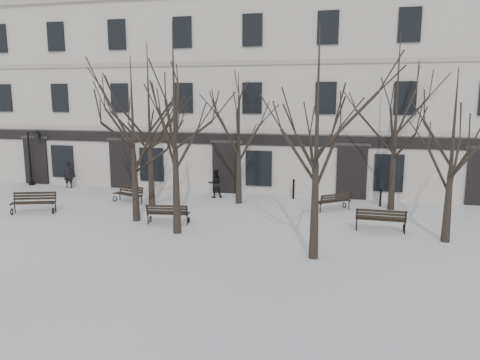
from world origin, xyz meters
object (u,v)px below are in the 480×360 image
(bench_1, at_px, (168,213))
(bench_2, at_px, (381,219))
(tree_2, at_px, (317,115))
(lamp_post, at_px, (33,154))
(bench_3, at_px, (129,194))
(tree_3, at_px, (453,135))
(bench_4, at_px, (334,201))
(tree_0, at_px, (133,120))
(tree_1, at_px, (174,105))
(bench_0, at_px, (34,202))

(bench_1, relative_size, bench_2, 0.94)
(tree_2, bearing_deg, bench_1, 156.10)
(bench_1, xyz_separation_m, lamp_post, (-11.62, 6.57, 1.50))
(tree_2, distance_m, bench_3, 12.73)
(tree_3, distance_m, bench_2, 4.32)
(bench_3, xyz_separation_m, bench_4, (10.50, 0.73, 0.01))
(bench_3, xyz_separation_m, lamp_post, (-8.00, 3.11, 1.52))
(tree_2, bearing_deg, bench_2, 58.06)
(lamp_post, bearing_deg, tree_3, -15.66)
(tree_0, relative_size, tree_3, 1.10)
(tree_2, distance_m, bench_2, 6.27)
(tree_1, xyz_separation_m, tree_2, (5.65, -1.72, -0.28))
(tree_0, bearing_deg, bench_4, 25.07)
(bench_1, relative_size, bench_4, 1.07)
(bench_1, relative_size, bench_3, 1.03)
(bench_0, bearing_deg, tree_1, -30.20)
(tree_2, xyz_separation_m, bench_1, (-6.51, 2.89, -4.38))
(tree_2, height_order, bench_0, tree_2)
(bench_3, height_order, bench_4, bench_4)
(bench_4, bearing_deg, tree_2, 48.27)
(bench_2, height_order, lamp_post, lamp_post)
(bench_3, bearing_deg, tree_3, 9.34)
(tree_3, height_order, bench_0, tree_3)
(tree_3, relative_size, lamp_post, 1.89)
(tree_2, xyz_separation_m, tree_3, (4.75, 3.04, -0.80))
(lamp_post, bearing_deg, tree_0, -32.40)
(tree_0, bearing_deg, tree_3, -0.27)
(bench_3, bearing_deg, lamp_post, -179.41)
(bench_0, bearing_deg, tree_0, -20.72)
(tree_2, xyz_separation_m, bench_0, (-13.48, 3.24, -4.33))
(tree_3, xyz_separation_m, bench_3, (-14.88, 3.30, -3.60))
(tree_0, distance_m, bench_0, 6.66)
(tree_3, bearing_deg, lamp_post, 164.34)
(tree_2, height_order, tree_3, tree_2)
(bench_1, bearing_deg, bench_0, -11.09)
(bench_2, relative_size, lamp_post, 0.58)
(tree_0, distance_m, bench_2, 11.26)
(tree_1, xyz_separation_m, bench_3, (-4.48, 4.62, -4.68))
(bench_4, bearing_deg, bench_0, -23.25)
(bench_0, distance_m, bench_3, 4.56)
(tree_2, xyz_separation_m, bench_2, (2.40, 3.85, -4.33))
(bench_0, bearing_deg, bench_1, -22.11)
(bench_0, bearing_deg, bench_3, 23.57)
(tree_3, relative_size, bench_1, 3.45)
(tree_0, bearing_deg, bench_3, 121.80)
(bench_2, relative_size, bench_4, 1.13)
(tree_1, bearing_deg, bench_1, 126.63)
(bench_0, distance_m, bench_1, 6.97)
(bench_4, bearing_deg, tree_0, -13.64)
(bench_1, bearing_deg, tree_1, 118.45)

